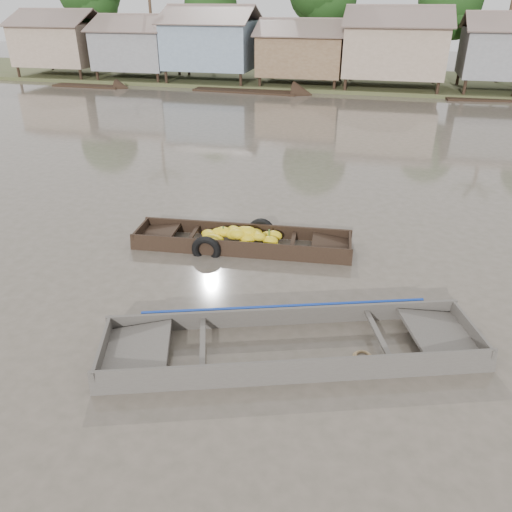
# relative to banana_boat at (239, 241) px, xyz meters

# --- Properties ---
(ground) EXTENTS (120.00, 120.00, 0.00)m
(ground) POSITION_rel_banana_boat_xyz_m (1.06, -3.29, -0.16)
(ground) COLOR #514B3E
(ground) RESTS_ON ground
(riverbank) EXTENTS (120.00, 12.47, 10.22)m
(riverbank) POSITION_rel_banana_boat_xyz_m (4.09, 28.58, 2.91)
(riverbank) COLOR #384723
(riverbank) RESTS_ON ground
(banana_boat) EXTENTS (5.77, 1.86, 0.80)m
(banana_boat) POSITION_rel_banana_boat_xyz_m (0.00, 0.00, 0.00)
(banana_boat) COLOR black
(banana_boat) RESTS_ON ground
(viewer_boat) EXTENTS (7.16, 3.97, 0.56)m
(viewer_boat) POSITION_rel_banana_boat_xyz_m (2.13, -3.97, -0.11)
(viewer_boat) COLOR #46403B
(viewer_boat) RESTS_ON ground
(distant_boats) EXTENTS (49.15, 16.17, 0.35)m
(distant_boats) POSITION_rel_banana_boat_xyz_m (8.45, 21.12, -0.21)
(distant_boats) COLOR black
(distant_boats) RESTS_ON ground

